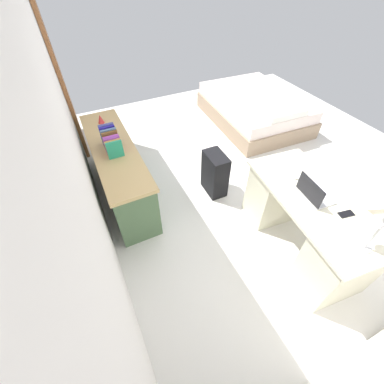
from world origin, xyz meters
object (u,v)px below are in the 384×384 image
(desk, at_px, (305,223))
(suitcase_black, at_px, (215,174))
(office_chair, at_px, (360,198))
(figurine_small, at_px, (100,119))
(credenza, at_px, (119,171))
(cell_phone_near_laptop, at_px, (346,214))
(desk_lamp, at_px, (376,224))
(bed, at_px, (254,109))
(computer_mouse, at_px, (299,177))
(laptop, at_px, (314,193))

(desk, height_order, suitcase_black, desk)
(office_chair, relative_size, figurine_small, 8.55)
(credenza, relative_size, cell_phone_near_laptop, 13.24)
(desk_lamp, relative_size, figurine_small, 3.14)
(bed, height_order, suitcase_black, suitcase_black)
(cell_phone_near_laptop, distance_m, desk_lamp, 0.39)
(desk, relative_size, office_chair, 1.60)
(bed, height_order, desk_lamp, desk_lamp)
(computer_mouse, bearing_deg, suitcase_black, 33.64)
(credenza, distance_m, cell_phone_near_laptop, 2.51)
(credenza, bearing_deg, cell_phone_near_laptop, -140.13)
(suitcase_black, bearing_deg, cell_phone_near_laptop, -159.35)
(suitcase_black, bearing_deg, desk, -159.65)
(computer_mouse, xyz_separation_m, figurine_small, (1.95, 1.55, 0.03))
(credenza, height_order, suitcase_black, credenza)
(desk, height_order, cell_phone_near_laptop, cell_phone_near_laptop)
(suitcase_black, relative_size, figurine_small, 5.31)
(office_chair, height_order, bed, office_chair)
(office_chair, bearing_deg, bed, -9.36)
(office_chair, relative_size, computer_mouse, 9.40)
(desk, bearing_deg, laptop, 24.05)
(credenza, height_order, bed, credenza)
(office_chair, xyz_separation_m, bed, (2.46, -0.41, -0.18))
(suitcase_black, distance_m, desk_lamp, 1.83)
(desk, bearing_deg, desk_lamp, 173.28)
(desk, xyz_separation_m, suitcase_black, (1.15, 0.39, -0.09))
(office_chair, distance_m, computer_mouse, 0.84)
(office_chair, height_order, computer_mouse, office_chair)
(suitcase_black, height_order, desk_lamp, desk_lamp)
(desk, height_order, office_chair, office_chair)
(cell_phone_near_laptop, bearing_deg, suitcase_black, 30.00)
(desk, height_order, desk_lamp, desk_lamp)
(credenza, height_order, computer_mouse, computer_mouse)
(desk, relative_size, suitcase_black, 2.57)
(bed, distance_m, desk_lamp, 3.27)
(credenza, height_order, figurine_small, figurine_small)
(suitcase_black, bearing_deg, laptop, -159.86)
(desk_lamp, distance_m, figurine_small, 3.11)
(office_chair, xyz_separation_m, suitcase_black, (1.17, 1.15, -0.13))
(credenza, xyz_separation_m, computer_mouse, (-1.36, -1.55, 0.39))
(desk, distance_m, bed, 2.70)
(desk, xyz_separation_m, office_chair, (-0.02, -0.76, 0.03))
(cell_phone_near_laptop, height_order, desk_lamp, desk_lamp)
(laptop, distance_m, computer_mouse, 0.27)
(bed, xyz_separation_m, computer_mouse, (-2.14, 1.11, 0.51))
(laptop, bearing_deg, office_chair, -94.88)
(desk_lamp, bearing_deg, laptop, -4.29)
(credenza, bearing_deg, figurine_small, 0.15)
(laptop, bearing_deg, computer_mouse, -15.25)
(desk, bearing_deg, suitcase_black, 18.84)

